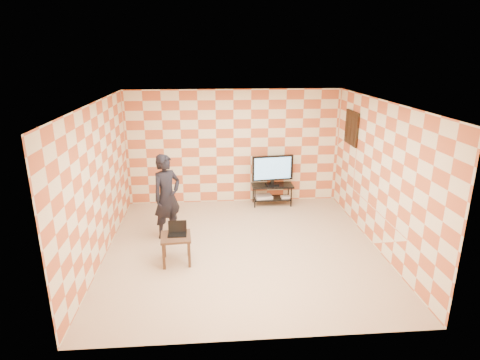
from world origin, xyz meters
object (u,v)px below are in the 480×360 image
object	(u,v)px
tv_stand	(272,190)
tv	(273,169)
side_table	(176,241)
person	(167,197)

from	to	relation	value
tv_stand	tv	world-z (taller)	tv
tv	side_table	distance (m)	3.36
person	side_table	bearing A→B (deg)	-119.37
side_table	tv_stand	bearing A→B (deg)	51.30
tv	person	bearing A→B (deg)	-146.08
tv_stand	side_table	size ratio (longest dim) A/B	1.79
tv	person	distance (m)	2.78
tv_stand	tv	size ratio (longest dim) A/B	1.00
tv	person	world-z (taller)	person
tv_stand	person	size ratio (longest dim) A/B	0.58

